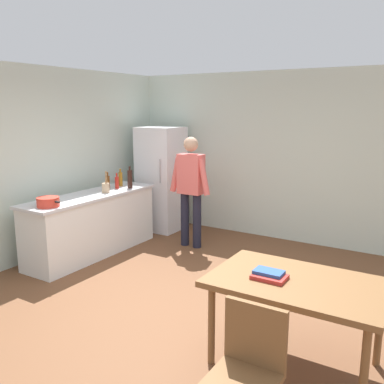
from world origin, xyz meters
TOP-DOWN VIEW (x-y plane):
  - ground_plane at (0.00, 0.00)m, footprint 14.00×14.00m
  - wall_back at (0.00, 3.00)m, footprint 6.40×0.12m
  - wall_left at (-2.60, 0.20)m, footprint 0.12×5.60m
  - kitchen_counter at (-2.00, 0.80)m, footprint 0.64×2.20m
  - refrigerator at (-1.90, 2.40)m, footprint 0.70×0.67m
  - person at (-0.95, 1.85)m, footprint 0.70×0.22m
  - dining_table at (1.40, -0.30)m, footprint 1.40×0.90m
  - chair at (1.40, -1.27)m, footprint 0.42×0.42m
  - cooking_pot at (-1.90, -0.04)m, footprint 0.40×0.28m
  - utensil_jar at (-1.90, 1.00)m, footprint 0.11×0.11m
  - bottle_wine_dark at (-1.82, 1.46)m, footprint 0.08×0.08m
  - bottle_beer_brown at (-2.07, 1.24)m, footprint 0.06×0.06m
  - bottle_sauce_red at (-1.97, 1.33)m, footprint 0.06×0.06m
  - bottle_oil_amber at (-2.05, 1.51)m, footprint 0.06×0.06m
  - book_stack at (1.19, -0.38)m, footprint 0.27×0.20m

SIDE VIEW (x-z plane):
  - ground_plane at x=0.00m, z-range 0.00..0.00m
  - kitchen_counter at x=-2.00m, z-range 0.00..0.90m
  - chair at x=1.40m, z-range 0.08..0.99m
  - dining_table at x=1.40m, z-range 0.30..1.05m
  - book_stack at x=1.19m, z-range 0.75..0.81m
  - refrigerator at x=-1.90m, z-range 0.00..1.80m
  - cooking_pot at x=-1.90m, z-range 0.90..1.02m
  - person at x=-0.95m, z-range 0.13..1.83m
  - utensil_jar at x=-1.90m, z-range 0.82..1.14m
  - bottle_sauce_red at x=-1.97m, z-range 0.88..1.12m
  - bottle_beer_brown at x=-2.07m, z-range 0.88..1.14m
  - bottle_oil_amber at x=-2.05m, z-range 0.88..1.16m
  - bottle_wine_dark at x=-1.82m, z-range 0.88..1.22m
  - wall_back at x=0.00m, z-range 0.00..2.70m
  - wall_left at x=-2.60m, z-range 0.00..2.70m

